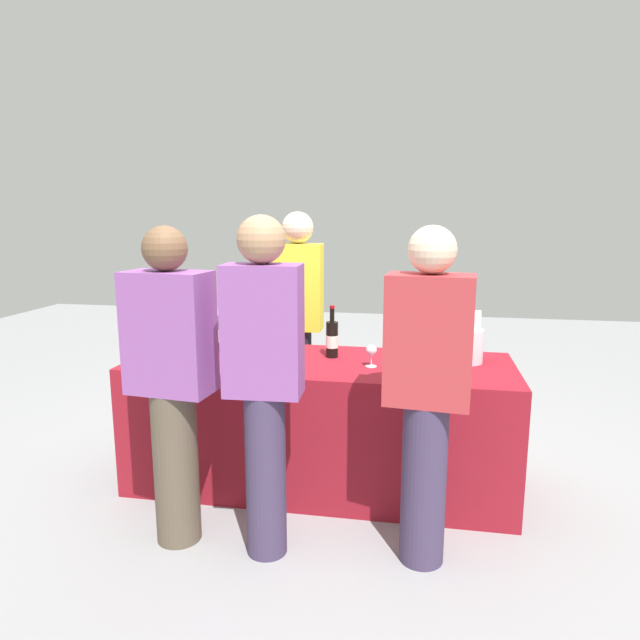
{
  "coord_description": "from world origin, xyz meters",
  "views": [
    {
      "loc": [
        0.57,
        -3.2,
        1.66
      ],
      "look_at": [
        0.0,
        0.0,
        1.03
      ],
      "focal_mm": 31.42,
      "sensor_mm": 36.0,
      "label": 1
    }
  ],
  "objects_px": {
    "wine_bottle_5": "(332,339)",
    "ice_bucket": "(466,346)",
    "wine_bottle_3": "(271,336)",
    "guest_1": "(264,375)",
    "guest_0": "(172,378)",
    "wine_glass_0": "(212,344)",
    "wine_glass_1": "(234,348)",
    "wine_bottle_4": "(288,335)",
    "wine_glass_2": "(371,351)",
    "wine_bottle_0": "(211,331)",
    "wine_bottle_6": "(427,342)",
    "server_pouring": "(298,315)",
    "guest_2": "(427,387)",
    "wine_bottle_1": "(224,333)",
    "menu_board": "(437,370)",
    "wine_bottle_2": "(253,334)"
  },
  "relations": [
    {
      "from": "wine_bottle_1",
      "to": "server_pouring",
      "type": "height_order",
      "value": "server_pouring"
    },
    {
      "from": "guest_0",
      "to": "wine_bottle_3",
      "type": "bearing_deg",
      "value": 78.8
    },
    {
      "from": "ice_bucket",
      "to": "menu_board",
      "type": "relative_size",
      "value": 0.21
    },
    {
      "from": "wine_bottle_3",
      "to": "wine_glass_0",
      "type": "distance_m",
      "value": 0.38
    },
    {
      "from": "guest_1",
      "to": "wine_bottle_4",
      "type": "bearing_deg",
      "value": 93.92
    },
    {
      "from": "wine_bottle_5",
      "to": "ice_bucket",
      "type": "xyz_separation_m",
      "value": [
        0.8,
        0.02,
        -0.01
      ]
    },
    {
      "from": "wine_bottle_3",
      "to": "guest_1",
      "type": "relative_size",
      "value": 0.19
    },
    {
      "from": "guest_0",
      "to": "wine_glass_2",
      "type": "bearing_deg",
      "value": 41.78
    },
    {
      "from": "wine_glass_0",
      "to": "wine_glass_2",
      "type": "distance_m",
      "value": 0.96
    },
    {
      "from": "wine_bottle_5",
      "to": "wine_glass_0",
      "type": "height_order",
      "value": "wine_bottle_5"
    },
    {
      "from": "wine_glass_0",
      "to": "wine_glass_2",
      "type": "bearing_deg",
      "value": 1.01
    },
    {
      "from": "guest_0",
      "to": "wine_glass_0",
      "type": "bearing_deg",
      "value": 99.35
    },
    {
      "from": "wine_bottle_3",
      "to": "wine_bottle_5",
      "type": "height_order",
      "value": "wine_bottle_5"
    },
    {
      "from": "wine_glass_1",
      "to": "guest_1",
      "type": "xyz_separation_m",
      "value": [
        0.36,
        -0.62,
        0.04
      ]
    },
    {
      "from": "wine_bottle_4",
      "to": "wine_glass_0",
      "type": "distance_m",
      "value": 0.5
    },
    {
      "from": "wine_glass_1",
      "to": "ice_bucket",
      "type": "relative_size",
      "value": 0.65
    },
    {
      "from": "wine_bottle_3",
      "to": "wine_bottle_5",
      "type": "xyz_separation_m",
      "value": [
        0.39,
        -0.02,
        -0.0
      ]
    },
    {
      "from": "wine_bottle_0",
      "to": "wine_bottle_6",
      "type": "height_order",
      "value": "wine_bottle_0"
    },
    {
      "from": "wine_bottle_4",
      "to": "wine_bottle_5",
      "type": "bearing_deg",
      "value": -17.63
    },
    {
      "from": "wine_bottle_0",
      "to": "guest_0",
      "type": "relative_size",
      "value": 0.2
    },
    {
      "from": "guest_0",
      "to": "wine_glass_1",
      "type": "bearing_deg",
      "value": 84.85
    },
    {
      "from": "guest_0",
      "to": "wine_bottle_5",
      "type": "bearing_deg",
      "value": 57.79
    },
    {
      "from": "wine_bottle_6",
      "to": "ice_bucket",
      "type": "relative_size",
      "value": 1.59
    },
    {
      "from": "wine_bottle_5",
      "to": "wine_bottle_4",
      "type": "bearing_deg",
      "value": 162.37
    },
    {
      "from": "guest_1",
      "to": "ice_bucket",
      "type": "bearing_deg",
      "value": 39.44
    },
    {
      "from": "wine_bottle_6",
      "to": "wine_glass_2",
      "type": "height_order",
      "value": "wine_bottle_6"
    },
    {
      "from": "ice_bucket",
      "to": "wine_bottle_6",
      "type": "bearing_deg",
      "value": -175.36
    },
    {
      "from": "wine_bottle_5",
      "to": "wine_glass_2",
      "type": "bearing_deg",
      "value": -34.78
    },
    {
      "from": "wine_bottle_0",
      "to": "ice_bucket",
      "type": "relative_size",
      "value": 1.62
    },
    {
      "from": "wine_bottle_2",
      "to": "wine_bottle_4",
      "type": "height_order",
      "value": "wine_bottle_2"
    },
    {
      "from": "wine_bottle_2",
      "to": "guest_2",
      "type": "xyz_separation_m",
      "value": [
        1.09,
        -0.86,
        -0.02
      ]
    },
    {
      "from": "wine_bottle_4",
      "to": "guest_0",
      "type": "bearing_deg",
      "value": -111.26
    },
    {
      "from": "wine_bottle_5",
      "to": "guest_2",
      "type": "relative_size",
      "value": 0.2
    },
    {
      "from": "wine_glass_1",
      "to": "server_pouring",
      "type": "distance_m",
      "value": 0.85
    },
    {
      "from": "wine_bottle_6",
      "to": "guest_1",
      "type": "bearing_deg",
      "value": -130.84
    },
    {
      "from": "wine_glass_1",
      "to": "menu_board",
      "type": "distance_m",
      "value": 1.76
    },
    {
      "from": "server_pouring",
      "to": "guest_0",
      "type": "bearing_deg",
      "value": 75.51
    },
    {
      "from": "wine_glass_1",
      "to": "wine_bottle_1",
      "type": "bearing_deg",
      "value": 121.54
    },
    {
      "from": "guest_2",
      "to": "ice_bucket",
      "type": "bearing_deg",
      "value": 80.11
    },
    {
      "from": "wine_bottle_6",
      "to": "wine_glass_1",
      "type": "bearing_deg",
      "value": -167.22
    },
    {
      "from": "wine_bottle_3",
      "to": "guest_1",
      "type": "height_order",
      "value": "guest_1"
    },
    {
      "from": "wine_glass_2",
      "to": "guest_0",
      "type": "height_order",
      "value": "guest_0"
    },
    {
      "from": "server_pouring",
      "to": "guest_2",
      "type": "distance_m",
      "value": 1.65
    },
    {
      "from": "server_pouring",
      "to": "wine_bottle_4",
      "type": "bearing_deg",
      "value": 93.01
    },
    {
      "from": "wine_glass_2",
      "to": "server_pouring",
      "type": "height_order",
      "value": "server_pouring"
    },
    {
      "from": "wine_bottle_5",
      "to": "guest_0",
      "type": "relative_size",
      "value": 0.2
    },
    {
      "from": "guest_0",
      "to": "ice_bucket",
      "type": "bearing_deg",
      "value": 36.63
    },
    {
      "from": "wine_bottle_5",
      "to": "wine_glass_1",
      "type": "height_order",
      "value": "wine_bottle_5"
    },
    {
      "from": "wine_bottle_1",
      "to": "wine_bottle_4",
      "type": "distance_m",
      "value": 0.41
    },
    {
      "from": "wine_glass_2",
      "to": "wine_bottle_4",
      "type": "bearing_deg",
      "value": 153.8
    }
  ]
}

